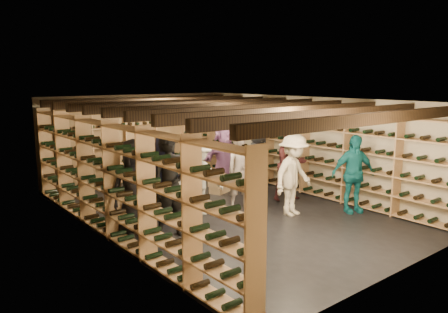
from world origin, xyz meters
name	(u,v)px	position (x,y,z in m)	size (l,w,h in m)	color
ground	(225,211)	(0.00, 0.00, 0.00)	(8.00, 8.00, 0.00)	black
walls	(225,157)	(0.00, 0.00, 1.20)	(5.52, 8.02, 2.40)	#C3B698
ceiling	(225,100)	(0.00, 0.00, 2.40)	(5.50, 8.00, 0.01)	beige
ceiling_joists	(225,107)	(0.00, 0.00, 2.26)	(5.40, 7.12, 0.18)	black
wine_rack_left	(112,179)	(-2.57, 0.00, 1.08)	(0.32, 7.50, 2.15)	#AB7F53
wine_rack_right	(305,150)	(2.57, 0.00, 1.08)	(0.32, 7.50, 2.15)	#AB7F53
wine_rack_back	(140,142)	(0.00, 3.83, 1.07)	(4.70, 0.30, 2.15)	#AB7F53
crate_stack_left	(164,183)	(-0.43, 1.82, 0.34)	(0.58, 0.49, 0.68)	tan
crate_stack_right	(219,183)	(0.85, 1.30, 0.26)	(0.58, 0.47, 0.51)	tan
crate_loose	(182,191)	(0.03, 1.74, 0.09)	(0.50, 0.33, 0.17)	tan
person_0	(135,187)	(-2.18, -0.10, 0.89)	(0.87, 0.57, 1.78)	black
person_1	(170,186)	(-1.71, -0.56, 0.93)	(0.68, 0.45, 1.87)	black
person_3	(293,175)	(0.93, -1.12, 0.86)	(1.11, 0.64, 1.72)	beige
person_4	(353,174)	(2.10, -1.77, 0.84)	(0.98, 0.41, 1.68)	#16747B
person_6	(165,171)	(-0.85, 1.06, 0.82)	(0.80, 0.52, 1.64)	#1F2347
person_7	(240,170)	(0.36, -0.09, 0.87)	(0.63, 0.42, 1.73)	gray
person_8	(291,165)	(1.74, -0.30, 0.86)	(0.83, 0.65, 1.71)	#401819
person_9	(199,177)	(-0.59, 0.13, 0.80)	(1.04, 0.60, 1.61)	#B2B1A2
person_10	(189,169)	(-0.47, 0.67, 0.88)	(1.04, 0.43, 1.77)	#284C3E
person_11	(224,158)	(1.03, 1.30, 0.88)	(1.63, 0.52, 1.75)	#875385
person_12	(258,156)	(2.18, 1.30, 0.79)	(0.77, 0.50, 1.58)	#2F3135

